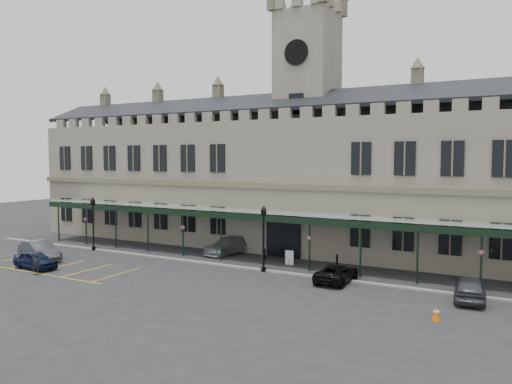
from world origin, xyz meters
The scene contains 20 objects.
ground centered at (0.00, 0.00, 0.00)m, with size 140.00×140.00×0.00m, color #272729.
station_building centered at (0.00, 15.91, 6.47)m, with size 60.00×10.36×17.30m.
clock_tower centered at (0.00, 16.00, 13.11)m, with size 5.60×5.60×24.80m.
canopy centered at (0.00, 7.46, 2.40)m, with size 50.00×4.10×4.30m.
kerb centered at (0.00, 5.50, 0.06)m, with size 60.00×0.40×0.12m, color gray.
parking_markings centered at (-14.00, -1.50, 0.00)m, with size 16.00×6.00×0.01m, color gold, non-canonical shape.
tree_behind_left centered at (-22.00, 25.00, 12.81)m, with size 6.00×6.00×16.00m.
tree_behind_mid centered at (8.00, 25.00, 12.81)m, with size 6.00×6.00×16.00m.
lamp_post_left centered at (-16.99, 5.33, 2.96)m, with size 0.47×0.47×4.99m.
lamp_post_mid centered at (1.03, 5.34, 2.99)m, with size 0.48×0.48×5.05m.
traffic_cone centered at (14.47, -0.31, 0.37)m, with size 0.48×0.48×0.76m.
sign_board centered at (1.74, 8.45, 0.57)m, with size 0.68×0.15×1.17m.
bollard_left centered at (-0.85, 9.07, 0.49)m, with size 0.17×0.17×0.98m, color black.
bollard_right centered at (5.32, 9.73, 0.48)m, with size 0.17×0.17×0.95m, color black.
car_left_a centered at (-15.00, -2.46, 0.69)m, with size 1.63×4.04×1.38m, color black.
car_left_b centered at (-17.50, -0.15, 0.82)m, with size 1.74×4.99×1.64m, color #373A3E.
car_taxi centered at (-5.00, 10.00, 0.77)m, with size 2.15×5.30×1.54m, color #96999D.
car_van centered at (7.00, 4.96, 0.62)m, with size 2.07×4.49×1.25m, color black.
car_right_a centered at (15.63, 4.59, 0.76)m, with size 1.79×4.45×1.52m, color #373A3E.
person_a centered at (-13.20, -3.74, 0.78)m, with size 0.57×0.37×1.56m, color black.
Camera 1 is at (18.62, -27.74, 8.69)m, focal length 35.00 mm.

